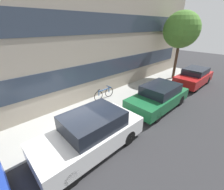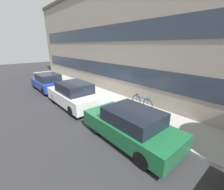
% 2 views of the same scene
% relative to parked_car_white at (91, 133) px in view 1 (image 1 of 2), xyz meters
% --- Properties ---
extents(ground_plane, '(56.00, 56.00, 0.00)m').
position_rel_parked_car_white_xyz_m(ground_plane, '(-0.05, 1.05, -0.74)').
color(ground_plane, '#2B2B2D').
extents(sidewalk_strip, '(28.00, 2.44, 0.10)m').
position_rel_parked_car_white_xyz_m(sidewalk_strip, '(-0.05, 2.27, -0.69)').
color(sidewalk_strip, '#9E9E99').
rests_on(sidewalk_strip, ground_plane).
extents(rowhouse_facade, '(28.00, 1.02, 8.12)m').
position_rel_parked_car_white_xyz_m(rowhouse_facade, '(-0.05, 3.94, 3.33)').
color(rowhouse_facade, gray).
rests_on(rowhouse_facade, ground_plane).
extents(parked_car_white, '(4.13, 1.81, 1.51)m').
position_rel_parked_car_white_xyz_m(parked_car_white, '(0.00, 0.00, 0.00)').
color(parked_car_white, silver).
rests_on(parked_car_white, ground_plane).
extents(parked_car_green, '(4.07, 1.76, 1.37)m').
position_rel_parked_car_white_xyz_m(parked_car_green, '(4.75, 0.00, -0.06)').
color(parked_car_green, '#195B33').
rests_on(parked_car_green, ground_plane).
extents(parked_car_red, '(3.87, 1.65, 1.36)m').
position_rel_parked_car_white_xyz_m(parked_car_red, '(10.00, -0.00, -0.05)').
color(parked_car_red, '#AD1919').
rests_on(parked_car_red, ground_plane).
extents(bicycle, '(1.52, 0.44, 0.74)m').
position_rel_parked_car_white_xyz_m(bicycle, '(3.06, 2.84, -0.26)').
color(bicycle, black).
rests_on(bicycle, sidewalk_strip).
extents(street_tree, '(2.78, 2.78, 5.35)m').
position_rel_parked_car_white_xyz_m(street_tree, '(10.28, 1.79, 3.31)').
color(street_tree, '#473323').
rests_on(street_tree, sidewalk_strip).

